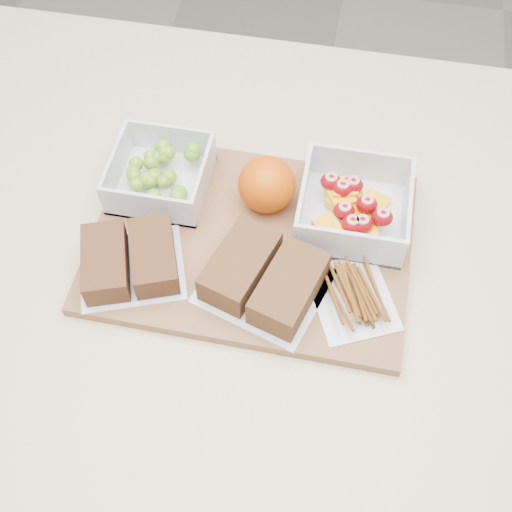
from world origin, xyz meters
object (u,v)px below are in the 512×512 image
object	(u,v)px
cutting_board	(251,243)
pretzel_bag	(353,294)
fruit_container	(353,208)
sandwich_bag_left	(130,260)
grape_container	(161,173)
orange	(267,185)
sandwich_bag_center	(264,277)

from	to	relation	value
cutting_board	pretzel_bag	distance (m)	0.16
fruit_container	sandwich_bag_left	bearing A→B (deg)	-153.77
cutting_board	sandwich_bag_left	xyz separation A→B (m)	(-0.14, -0.07, 0.03)
cutting_board	pretzel_bag	bearing A→B (deg)	-24.22
fruit_container	pretzel_bag	bearing A→B (deg)	-83.14
grape_container	pretzel_bag	size ratio (longest dim) A/B	0.89
pretzel_bag	cutting_board	bearing A→B (deg)	155.27
grape_container	orange	size ratio (longest dim) A/B	1.66
cutting_board	fruit_container	world-z (taller)	fruit_container
pretzel_bag	orange	bearing A→B (deg)	135.57
sandwich_bag_center	cutting_board	bearing A→B (deg)	113.90
cutting_board	fruit_container	xyz separation A→B (m)	(0.13, 0.06, 0.03)
cutting_board	orange	xyz separation A→B (m)	(0.01, 0.06, 0.05)
grape_container	pretzel_bag	xyz separation A→B (m)	(0.28, -0.13, -0.01)
grape_container	fruit_container	distance (m)	0.27
sandwich_bag_center	pretzel_bag	distance (m)	0.11
cutting_board	sandwich_bag_left	size ratio (longest dim) A/B	2.57
cutting_board	sandwich_bag_center	bearing A→B (deg)	-65.59
grape_container	sandwich_bag_center	xyz separation A→B (m)	(0.17, -0.14, -0.00)
grape_container	orange	world-z (taller)	orange
grape_container	sandwich_bag_left	world-z (taller)	grape_container
grape_container	sandwich_bag_left	size ratio (longest dim) A/B	0.79
fruit_container	sandwich_bag_center	xyz separation A→B (m)	(-0.10, -0.13, -0.00)
cutting_board	grape_container	bearing A→B (deg)	154.20
sandwich_bag_left	cutting_board	bearing A→B (deg)	27.24
fruit_container	orange	world-z (taller)	orange
fruit_container	cutting_board	bearing A→B (deg)	-154.93
sandwich_bag_left	pretzel_bag	world-z (taller)	sandwich_bag_left
grape_container	sandwich_bag_left	bearing A→B (deg)	-91.06
cutting_board	sandwich_bag_center	size ratio (longest dim) A/B	2.33
cutting_board	sandwich_bag_center	xyz separation A→B (m)	(0.03, -0.07, 0.03)
pretzel_bag	fruit_container	bearing A→B (deg)	96.86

